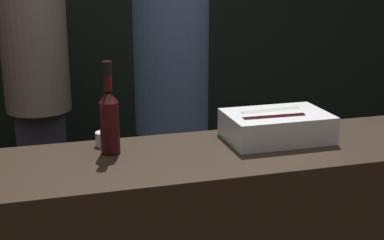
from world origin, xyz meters
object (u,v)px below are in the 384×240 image
object	(u,v)px
ice_bin_with_bottles	(276,125)
candle_votive	(104,139)
person_blond_tee	(172,101)
red_wine_bottle_black_foil	(109,117)
person_in_hoodie	(37,80)

from	to	relation	value
ice_bin_with_bottles	candle_votive	distance (m)	0.66
ice_bin_with_bottles	person_blond_tee	distance (m)	0.86
candle_votive	red_wine_bottle_black_foil	bearing A→B (deg)	-82.49
candle_votive	ice_bin_with_bottles	bearing A→B (deg)	-9.48
candle_votive	red_wine_bottle_black_foil	size ratio (longest dim) A/B	0.19
ice_bin_with_bottles	candle_votive	world-z (taller)	ice_bin_with_bottles
candle_votive	red_wine_bottle_black_foil	xyz separation A→B (m)	(0.01, -0.09, 0.11)
ice_bin_with_bottles	person_blond_tee	size ratio (longest dim) A/B	0.24
candle_votive	person_blond_tee	size ratio (longest dim) A/B	0.04
person_in_hoodie	person_blond_tee	xyz separation A→B (m)	(0.68, -0.44, -0.06)
person_in_hoodie	candle_votive	bearing A→B (deg)	8.82
red_wine_bottle_black_foil	person_in_hoodie	bearing A→B (deg)	101.29
candle_votive	person_in_hoodie	xyz separation A→B (m)	(-0.24, 1.16, 0.00)
candle_votive	person_in_hoodie	distance (m)	1.18
ice_bin_with_bottles	candle_votive	bearing A→B (deg)	170.52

